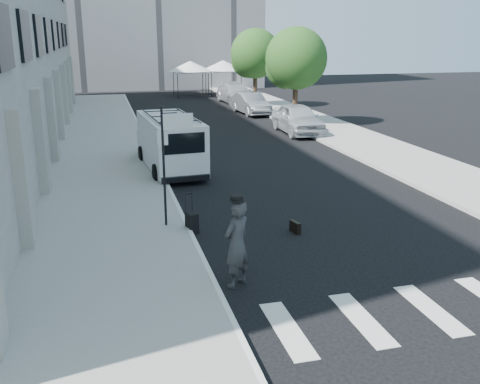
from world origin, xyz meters
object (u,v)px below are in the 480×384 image
briefcase (295,227)px  parked_car_a (298,119)px  businessman (237,244)px  parked_car_c (236,93)px  cargo_van (169,142)px  suitcase (192,222)px  parked_car_b (251,104)px

briefcase → parked_car_a: 16.39m
businessman → parked_car_c: bearing=-139.5°
briefcase → cargo_van: size_ratio=0.07×
suitcase → parked_car_b: parked_car_b is taller
cargo_van → parked_car_c: (8.32, 21.51, -0.36)m
suitcase → parked_car_b: 24.13m
briefcase → cargo_van: bearing=92.9°
briefcase → parked_car_c: bearing=65.6°
suitcase → cargo_van: bearing=71.8°
briefcase → parked_car_c: size_ratio=0.08×
parked_car_c → cargo_van: bearing=-114.8°
businessman → parked_car_b: size_ratio=0.45×
parked_car_a → parked_car_b: parked_car_a is taller
parked_car_c → suitcase: bearing=-110.2°
suitcase → cargo_van: cargo_van is taller
suitcase → parked_car_a: 16.95m
suitcase → parked_car_b: size_ratio=0.25×
briefcase → suitcase: 3.01m
suitcase → parked_car_a: bearing=43.8°
briefcase → cargo_van: (-2.52, 8.54, 1.00)m
parked_car_a → parked_car_c: parked_car_a is taller
suitcase → parked_car_c: 30.55m
parked_car_a → parked_car_b: size_ratio=1.10×
businessman → parked_car_a: bearing=-149.9°
parked_car_a → parked_car_b: (-0.55, 8.17, -0.10)m
briefcase → parked_car_b: size_ratio=0.10×
businessman → cargo_van: 11.42m
parked_car_b → parked_car_c: size_ratio=0.82×
cargo_van → parked_car_a: size_ratio=1.21×
businessman → cargo_van: bearing=-125.3°
businessman → briefcase: size_ratio=4.67×
suitcase → parked_car_b: bearing=54.9°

